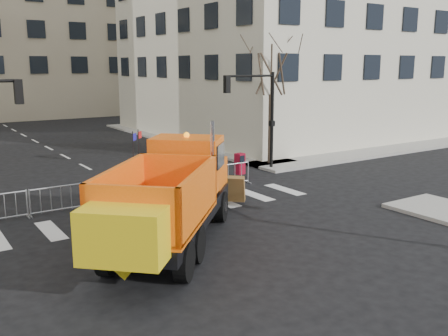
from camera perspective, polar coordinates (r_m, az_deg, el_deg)
ground at (r=15.95m, az=2.94°, el=-9.46°), size 120.00×120.00×0.00m
sidewalk_back at (r=23.00m, az=-9.73°, el=-2.79°), size 64.00×5.00×0.15m
traffic_light_right at (r=27.77m, az=5.51°, el=5.30°), size 0.18×0.18×5.40m
crowd_barriers at (r=21.80m, az=-10.62°, el=-2.33°), size 12.60×0.60×1.10m
street_tree at (r=28.89m, az=5.38°, el=7.64°), size 3.00×3.00×7.50m
plow_truck at (r=15.85m, az=-6.20°, el=-3.01°), size 8.95×9.20×3.94m
cop_a at (r=21.96m, az=-3.18°, el=-1.19°), size 0.67×0.47×1.74m
cop_b at (r=22.61m, az=-0.96°, el=-0.82°), size 0.85×0.66×1.73m
cop_c at (r=21.40m, az=-2.46°, el=-1.26°), size 0.75×1.22×1.93m
newspaper_box at (r=26.07m, az=1.82°, el=0.49°), size 0.52×0.48×1.10m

